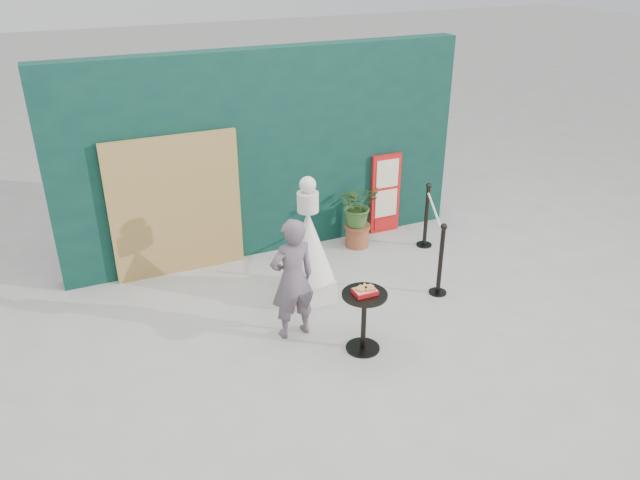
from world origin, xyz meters
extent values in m
plane|color=#ADAAA5|center=(0.00, 0.00, 0.00)|extent=(60.00, 60.00, 0.00)
cube|color=#092B28|center=(0.00, 3.15, 1.50)|extent=(6.00, 0.30, 3.00)
cube|color=tan|center=(-1.40, 2.94, 1.00)|extent=(1.80, 0.08, 2.00)
imported|color=#61535B|center=(-0.51, 0.83, 0.76)|extent=(0.58, 0.41, 1.52)
cube|color=red|center=(1.90, 2.96, 0.65)|extent=(0.50, 0.06, 1.30)
cube|color=beige|center=(1.90, 2.92, 1.00)|extent=(0.38, 0.02, 0.45)
cube|color=beige|center=(1.90, 2.92, 0.50)|extent=(0.38, 0.02, 0.45)
cube|color=red|center=(1.90, 2.92, 0.15)|extent=(0.38, 0.02, 0.18)
cube|color=white|center=(-0.02, 1.54, 0.16)|extent=(0.57, 0.57, 0.31)
cone|color=white|center=(-0.02, 1.54, 0.78)|extent=(0.67, 0.67, 0.94)
cylinder|color=white|center=(-0.02, 1.54, 1.38)|extent=(0.27, 0.27, 0.25)
sphere|color=silver|center=(-0.02, 1.54, 1.61)|extent=(0.21, 0.21, 0.21)
cylinder|color=black|center=(0.12, 0.22, 0.01)|extent=(0.40, 0.40, 0.02)
cylinder|color=black|center=(0.12, 0.22, 0.36)|extent=(0.06, 0.06, 0.72)
cylinder|color=black|center=(0.12, 0.22, 0.73)|extent=(0.52, 0.52, 0.03)
cube|color=#B51315|center=(0.12, 0.22, 0.78)|extent=(0.26, 0.19, 0.05)
cube|color=red|center=(0.12, 0.22, 0.80)|extent=(0.24, 0.17, 0.00)
cube|color=#DEB151|center=(0.08, 0.23, 0.82)|extent=(0.15, 0.14, 0.02)
cube|color=#CC874A|center=(0.17, 0.20, 0.82)|extent=(0.13, 0.13, 0.02)
cone|color=#EFF540|center=(0.14, 0.27, 0.83)|extent=(0.06, 0.06, 0.06)
cylinder|color=#955630|center=(1.26, 2.65, 0.15)|extent=(0.36, 0.36, 0.30)
cylinder|color=brown|center=(1.26, 2.65, 0.33)|extent=(0.40, 0.40, 0.05)
imported|color=#335625|center=(1.26, 2.65, 0.68)|extent=(0.60, 0.52, 0.66)
cylinder|color=black|center=(1.62, 0.94, 0.01)|extent=(0.24, 0.24, 0.02)
cylinder|color=black|center=(1.62, 0.94, 0.48)|extent=(0.06, 0.06, 0.96)
sphere|color=black|center=(1.62, 0.94, 0.99)|extent=(0.09, 0.09, 0.09)
cylinder|color=black|center=(2.22, 2.24, 0.01)|extent=(0.24, 0.24, 0.02)
cylinder|color=black|center=(2.22, 2.24, 0.48)|extent=(0.06, 0.06, 0.96)
sphere|color=black|center=(2.22, 2.24, 0.99)|extent=(0.09, 0.09, 0.09)
cylinder|color=silver|center=(1.92, 1.59, 0.88)|extent=(0.63, 1.31, 0.03)
camera|label=1|loc=(-2.73, -5.07, 4.38)|focal=35.00mm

